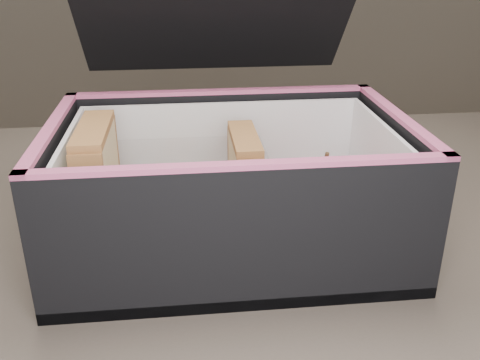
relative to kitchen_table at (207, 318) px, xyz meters
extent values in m
cube|color=brown|center=(0.00, 0.00, 0.08)|extent=(1.20, 0.80, 0.03)
cube|color=#382D26|center=(0.55, 0.35, -0.30)|extent=(0.05, 0.05, 0.72)
cube|color=black|center=(0.03, 0.18, 0.29)|extent=(0.32, 0.15, 0.16)
cube|color=beige|center=(-0.10, 0.00, 0.16)|extent=(0.01, 0.10, 0.10)
cube|color=#CF6365|center=(-0.10, 0.00, 0.16)|extent=(0.01, 0.09, 0.10)
cube|color=beige|center=(-0.09, 0.00, 0.16)|extent=(0.01, 0.10, 0.10)
cube|color=brown|center=(-0.10, 0.00, 0.21)|extent=(0.03, 0.10, 0.01)
cube|color=beige|center=(0.03, 0.00, 0.15)|extent=(0.01, 0.08, 0.09)
cube|color=#CF6365|center=(0.04, 0.00, 0.15)|extent=(0.01, 0.08, 0.08)
cube|color=beige|center=(0.05, 0.00, 0.15)|extent=(0.01, 0.08, 0.09)
cube|color=brown|center=(0.04, 0.00, 0.20)|extent=(0.02, 0.09, 0.01)
cylinder|color=#E65E01|center=(-0.04, 0.03, 0.12)|extent=(0.03, 0.08, 0.01)
cylinder|color=#E65E01|center=(-0.01, -0.02, 0.13)|extent=(0.02, 0.09, 0.01)
cylinder|color=#E65E01|center=(-0.02, -0.03, 0.14)|extent=(0.02, 0.09, 0.01)
cylinder|color=#E65E01|center=(-0.02, 0.01, 0.12)|extent=(0.02, 0.09, 0.01)
cylinder|color=#E65E01|center=(-0.01, -0.02, 0.13)|extent=(0.02, 0.09, 0.01)
cylinder|color=#E65E01|center=(-0.03, -0.01, 0.14)|extent=(0.02, 0.09, 0.01)
cylinder|color=#E65E01|center=(-0.02, -0.01, 0.12)|extent=(0.02, 0.08, 0.01)
cube|color=white|center=(0.11, 0.00, 0.11)|extent=(0.08, 0.09, 0.01)
ellipsoid|color=#8C0007|center=(0.12, 0.00, 0.14)|extent=(0.08, 0.08, 0.06)
cylinder|color=#452D18|center=(0.12, 0.00, 0.18)|extent=(0.01, 0.01, 0.01)
camera|label=1|loc=(-0.01, -0.46, 0.37)|focal=40.00mm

